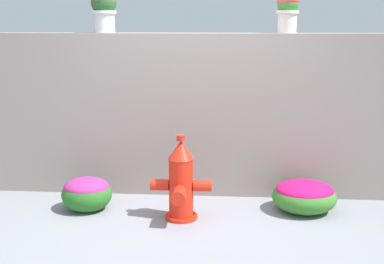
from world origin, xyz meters
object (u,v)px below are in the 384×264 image
(fire_hydrant, at_px, (181,183))
(flower_bush_left, at_px, (304,195))
(flower_bush_right, at_px, (87,192))
(potted_plant_2, at_px, (288,10))
(potted_plant_1, at_px, (104,7))

(fire_hydrant, distance_m, flower_bush_left, 1.24)
(flower_bush_left, height_order, flower_bush_right, flower_bush_right)
(potted_plant_2, relative_size, flower_bush_left, 0.62)
(potted_plant_1, distance_m, flower_bush_left, 2.79)
(potted_plant_1, bearing_deg, flower_bush_left, -14.43)
(fire_hydrant, bearing_deg, potted_plant_2, 38.20)
(potted_plant_1, xyz_separation_m, potted_plant_2, (1.88, -0.02, -0.03))
(flower_bush_left, bearing_deg, flower_bush_right, -176.83)
(potted_plant_1, relative_size, flower_bush_left, 0.70)
(potted_plant_2, xyz_separation_m, flower_bush_right, (-1.96, -0.63, -1.77))
(fire_hydrant, relative_size, flower_bush_right, 1.63)
(potted_plant_2, distance_m, flower_bush_right, 2.71)
(fire_hydrant, height_order, flower_bush_right, fire_hydrant)
(potted_plant_1, xyz_separation_m, fire_hydrant, (0.87, -0.82, -1.62))
(potted_plant_2, bearing_deg, flower_bush_right, -162.27)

